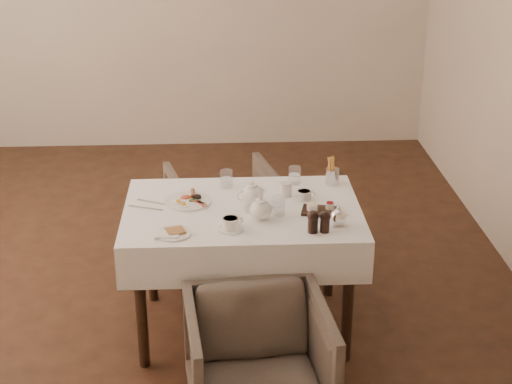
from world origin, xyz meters
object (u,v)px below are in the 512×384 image
object	(u,v)px
breakfast_plate	(188,200)
teapot_centre	(252,193)
table	(242,228)
armchair_near	(259,363)
armchair_far	(224,215)

from	to	relation	value
breakfast_plate	teapot_centre	distance (m)	0.36
breakfast_plate	teapot_centre	xyz separation A→B (m)	(0.35, -0.05, 0.06)
table	armchair_near	xyz separation A→B (m)	(0.05, -0.78, -0.33)
table	breakfast_plate	distance (m)	0.34
table	armchair_far	world-z (taller)	table
breakfast_plate	teapot_centre	world-z (taller)	teapot_centre
armchair_near	breakfast_plate	world-z (taller)	breakfast_plate
armchair_near	table	bearing A→B (deg)	87.32
armchair_far	armchair_near	bearing A→B (deg)	80.90
table	breakfast_plate	size ratio (longest dim) A/B	4.98
breakfast_plate	teapot_centre	size ratio (longest dim) A/B	1.52
table	teapot_centre	world-z (taller)	teapot_centre
armchair_near	teapot_centre	world-z (taller)	teapot_centre
teapot_centre	table	bearing A→B (deg)	-159.41
armchair_far	breakfast_plate	xyz separation A→B (m)	(-0.20, -0.76, 0.45)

